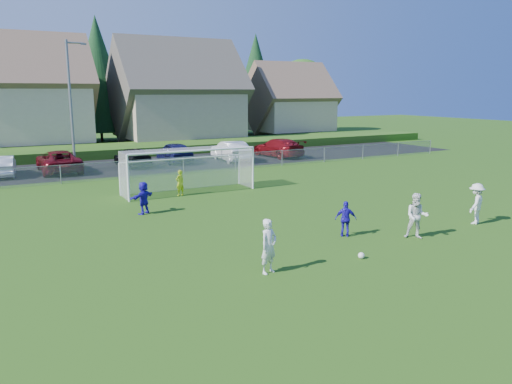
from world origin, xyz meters
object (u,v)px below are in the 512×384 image
(player_white_b, at_px, (417,216))
(car_g, at_px, (278,148))
(car_e, at_px, (174,152))
(soccer_ball, at_px, (361,256))
(player_blue_b, at_px, (144,198))
(goalkeeper, at_px, (180,183))
(player_white_a, at_px, (269,246))
(car_f, at_px, (231,151))
(player_white_c, at_px, (476,204))
(car_d, at_px, (133,157))
(car_b, at_px, (3,166))
(soccer_goal, at_px, (187,163))
(car_c, at_px, (59,161))
(player_blue_a, at_px, (346,219))

(player_white_b, bearing_deg, car_g, 112.65)
(player_white_b, relative_size, car_e, 0.37)
(soccer_ball, relative_size, player_blue_b, 0.14)
(goalkeeper, bearing_deg, player_white_a, 63.17)
(player_blue_b, distance_m, car_f, 18.30)
(player_white_c, xyz_separation_m, car_d, (-8.40, 23.71, -0.20))
(player_white_a, xyz_separation_m, car_b, (-6.46, 24.35, -0.18))
(soccer_ball, xyz_separation_m, car_e, (2.45, 25.48, 0.71))
(player_white_b, distance_m, car_e, 24.65)
(car_e, bearing_deg, soccer_goal, 75.59)
(car_d, xyz_separation_m, car_g, (12.62, -0.41, 0.11))
(car_g, bearing_deg, goalkeeper, 35.34)
(player_white_a, xyz_separation_m, car_f, (10.27, 23.74, -0.06))
(player_white_c, xyz_separation_m, car_b, (-17.27, 23.50, -0.19))
(player_white_a, xyz_separation_m, goalkeeper, (1.74, 12.59, -0.16))
(player_white_a, height_order, car_c, player_white_a)
(player_white_a, relative_size, car_f, 0.35)
(car_d, bearing_deg, player_white_a, 82.46)
(goalkeeper, height_order, car_b, goalkeeper)
(car_f, distance_m, car_g, 4.78)
(car_b, bearing_deg, goalkeeper, 130.32)
(car_f, xyz_separation_m, soccer_goal, (-7.75, -10.30, 0.81))
(car_e, distance_m, soccer_goal, 12.19)
(soccer_ball, xyz_separation_m, car_c, (-6.38, 24.73, 0.66))
(player_blue_a, distance_m, player_blue_b, 9.50)
(soccer_ball, bearing_deg, player_white_a, 174.10)
(soccer_ball, relative_size, soccer_goal, 0.03)
(soccer_ball, bearing_deg, player_white_b, 13.80)
(player_blue_b, bearing_deg, soccer_ball, 84.86)
(soccer_ball, distance_m, car_c, 25.55)
(player_white_a, height_order, car_e, player_white_a)
(soccer_ball, xyz_separation_m, soccer_goal, (-0.95, 13.80, 1.52))
(car_f, bearing_deg, player_white_b, 85.35)
(player_white_b, xyz_separation_m, car_e, (-0.99, 24.63, -0.07))
(player_blue_b, height_order, soccer_goal, soccer_goal)
(player_white_b, distance_m, player_blue_b, 12.11)
(player_blue_b, height_order, car_d, player_blue_b)
(goalkeeper, distance_m, car_f, 14.04)
(soccer_ball, relative_size, car_b, 0.05)
(car_d, relative_size, car_e, 0.99)
(car_c, height_order, car_f, car_f)
(car_b, distance_m, car_g, 21.49)
(soccer_goal, bearing_deg, player_blue_a, -79.27)
(soccer_ball, height_order, soccer_goal, soccer_goal)
(player_blue_a, xyz_separation_m, car_g, (10.35, 22.12, 0.09))
(soccer_ball, relative_size, car_c, 0.04)
(player_white_c, height_order, car_g, player_white_c)
(player_blue_b, distance_m, car_c, 14.99)
(player_white_b, xyz_separation_m, car_b, (-13.37, 23.86, -0.19))
(player_blue_a, height_order, car_c, car_c)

